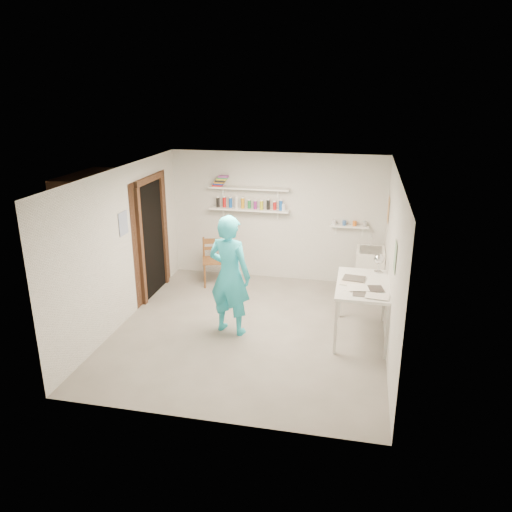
% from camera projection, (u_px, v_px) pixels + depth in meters
% --- Properties ---
extents(floor, '(4.00, 4.50, 0.02)m').
position_uv_depth(floor, '(251.00, 330.00, 7.64)').
color(floor, slate).
rests_on(floor, ground).
extents(ceiling, '(4.00, 4.50, 0.02)m').
position_uv_depth(ceiling, '(250.00, 172.00, 6.85)').
color(ceiling, silver).
rests_on(ceiling, wall_back).
extents(wall_back, '(4.00, 0.02, 2.40)m').
position_uv_depth(wall_back, '(277.00, 217.00, 9.34)').
color(wall_back, silver).
rests_on(wall_back, ground).
extents(wall_front, '(4.00, 0.02, 2.40)m').
position_uv_depth(wall_front, '(203.00, 324.00, 5.16)').
color(wall_front, silver).
rests_on(wall_front, ground).
extents(wall_left, '(0.02, 4.50, 2.40)m').
position_uv_depth(wall_left, '(123.00, 246.00, 7.64)').
color(wall_left, silver).
rests_on(wall_left, ground).
extents(wall_right, '(0.02, 4.50, 2.40)m').
position_uv_depth(wall_right, '(393.00, 265.00, 6.85)').
color(wall_right, silver).
rests_on(wall_right, ground).
extents(doorway_recess, '(0.02, 0.90, 2.00)m').
position_uv_depth(doorway_recess, '(152.00, 239.00, 8.68)').
color(doorway_recess, black).
rests_on(doorway_recess, wall_left).
extents(corridor_box, '(1.40, 1.50, 2.10)m').
position_uv_depth(corridor_box, '(114.00, 234.00, 8.80)').
color(corridor_box, brown).
rests_on(corridor_box, ground).
extents(door_lintel, '(0.06, 1.05, 0.10)m').
position_uv_depth(door_lintel, '(149.00, 179.00, 8.33)').
color(door_lintel, brown).
rests_on(door_lintel, wall_left).
extents(door_jamb_near, '(0.06, 0.10, 2.00)m').
position_uv_depth(door_jamb_near, '(141.00, 248.00, 8.21)').
color(door_jamb_near, brown).
rests_on(door_jamb_near, ground).
extents(door_jamb_far, '(0.06, 0.10, 2.00)m').
position_uv_depth(door_jamb_far, '(164.00, 231.00, 9.13)').
color(door_jamb_far, brown).
rests_on(door_jamb_far, ground).
extents(shelf_lower, '(1.50, 0.22, 0.03)m').
position_uv_depth(shelf_lower, '(249.00, 209.00, 9.27)').
color(shelf_lower, white).
rests_on(shelf_lower, wall_back).
extents(shelf_upper, '(1.50, 0.22, 0.03)m').
position_uv_depth(shelf_upper, '(249.00, 188.00, 9.14)').
color(shelf_upper, white).
rests_on(shelf_upper, wall_back).
extents(ledge_shelf, '(0.70, 0.14, 0.03)m').
position_uv_depth(ledge_shelf, '(349.00, 226.00, 9.02)').
color(ledge_shelf, white).
rests_on(ledge_shelf, wall_back).
extents(poster_left, '(0.01, 0.28, 0.36)m').
position_uv_depth(poster_left, '(123.00, 223.00, 7.57)').
color(poster_left, '#334C7F').
rests_on(poster_left, wall_left).
extents(poster_right_a, '(0.01, 0.34, 0.42)m').
position_uv_depth(poster_right_a, '(388.00, 210.00, 8.41)').
color(poster_right_a, '#995933').
rests_on(poster_right_a, wall_right).
extents(poster_right_b, '(0.01, 0.30, 0.38)m').
position_uv_depth(poster_right_b, '(395.00, 257.00, 6.25)').
color(poster_right_b, '#3F724C').
rests_on(poster_right_b, wall_right).
extents(belfast_sink, '(0.48, 0.60, 0.30)m').
position_uv_depth(belfast_sink, '(370.00, 258.00, 8.64)').
color(belfast_sink, white).
rests_on(belfast_sink, wall_right).
extents(man, '(0.75, 0.59, 1.81)m').
position_uv_depth(man, '(230.00, 275.00, 7.29)').
color(man, '#2ABED4').
rests_on(man, ground).
extents(wall_clock, '(0.32, 0.12, 0.33)m').
position_uv_depth(wall_clock, '(229.00, 251.00, 7.40)').
color(wall_clock, beige).
rests_on(wall_clock, man).
extents(wooden_chair, '(0.55, 0.53, 0.94)m').
position_uv_depth(wooden_chair, '(214.00, 260.00, 9.22)').
color(wooden_chair, brown).
rests_on(wooden_chair, ground).
extents(work_table, '(0.76, 1.27, 0.84)m').
position_uv_depth(work_table, '(362.00, 310.00, 7.29)').
color(work_table, silver).
rests_on(work_table, ground).
extents(desk_lamp, '(0.16, 0.16, 0.16)m').
position_uv_depth(desk_lamp, '(379.00, 259.00, 7.51)').
color(desk_lamp, silver).
rests_on(desk_lamp, work_table).
extents(spray_cans, '(1.34, 0.06, 0.17)m').
position_uv_depth(spray_cans, '(249.00, 204.00, 9.24)').
color(spray_cans, black).
rests_on(spray_cans, shelf_lower).
extents(book_stack, '(0.30, 0.14, 0.20)m').
position_uv_depth(book_stack, '(220.00, 181.00, 9.21)').
color(book_stack, red).
rests_on(book_stack, shelf_upper).
extents(ledge_pots, '(0.48, 0.07, 0.09)m').
position_uv_depth(ledge_pots, '(349.00, 223.00, 9.00)').
color(ledge_pots, silver).
rests_on(ledge_pots, ledge_shelf).
extents(papers, '(0.30, 0.22, 0.03)m').
position_uv_depth(papers, '(364.00, 283.00, 7.14)').
color(papers, silver).
rests_on(papers, work_table).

